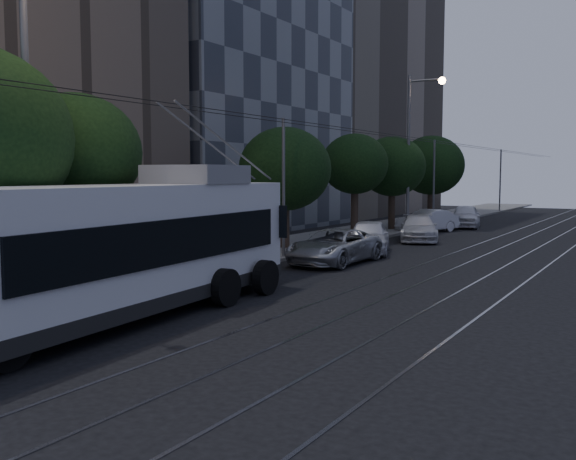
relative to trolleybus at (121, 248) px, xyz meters
The scene contains 19 objects.
ground 3.85m from the trolleybus, 30.22° to the left, with size 120.00×120.00×0.00m, color black.
sidewalk 22.25m from the trolleybus, 101.86° to the left, with size 5.00×90.00×0.15m, color slate.
tram_rails 22.46m from the trolleybus, 75.93° to the left, with size 4.52×90.00×0.02m.
overhead_wires 21.87m from the trolleybus, 95.35° to the left, with size 2.23×90.00×6.00m.
building_glass_mid 30.91m from the trolleybus, 124.11° to the left, with size 14.40×18.40×26.80m.
building_tan_far 49.12m from the trolleybus, 110.17° to the left, with size 14.40×22.40×34.80m.
trolleybus is the anchor object (origin of this frame).
pickup_silver 11.84m from the trolleybus, 89.94° to the left, with size 2.35×5.09×1.42m, color #AEB1B6.
car_white_a 15.75m from the trolleybus, 90.67° to the left, with size 1.83×4.54×1.55m, color silver.
car_white_b 22.13m from the trolleybus, 90.09° to the left, with size 1.95×4.80×1.39m, color #BBBABF.
car_white_c 27.64m from the trolleybus, 92.82° to the left, with size 1.50×4.31×1.42m, color white.
car_white_d 32.32m from the trolleybus, 90.51° to the left, with size 1.85×4.61×1.57m, color white.
tree_1 4.65m from the trolleybus, 154.31° to the left, with size 3.94×3.94×6.06m.
tree_2 15.33m from the trolleybus, 105.50° to the left, with size 4.42×4.42×5.88m.
tree_3 22.97m from the trolleybus, 100.24° to the left, with size 3.89×3.89×5.99m.
tree_4 27.35m from the trolleybus, 97.50° to the left, with size 4.23×4.23×6.04m.
tree_5 34.98m from the trolleybus, 95.86° to the left, with size 4.84×4.84×6.48m.
streetlamp_near 5.58m from the trolleybus, 169.65° to the right, with size 2.72×0.44×11.44m.
streetlamp_far 26.74m from the trolleybus, 94.02° to the left, with size 2.35×0.44×9.67m.
Camera 1 is at (8.81, -13.23, 3.66)m, focal length 40.00 mm.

